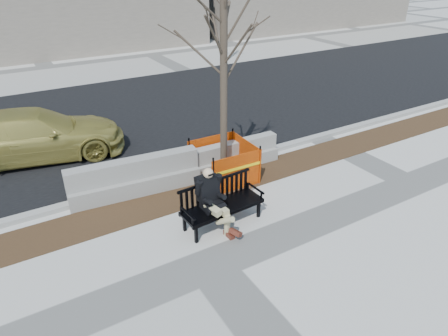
{
  "coord_description": "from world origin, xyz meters",
  "views": [
    {
      "loc": [
        -2.86,
        -5.36,
        5.4
      ],
      "look_at": [
        1.33,
        1.66,
        1.05
      ],
      "focal_mm": 31.99,
      "sensor_mm": 36.0,
      "label": 1
    }
  ],
  "objects_px": {
    "bench": "(222,223)",
    "sedan": "(40,157)",
    "tree_fence": "(224,179)",
    "jersey_barrier_right": "(233,167)",
    "jersey_barrier_left": "(137,192)",
    "seated_man": "(212,226)"
  },
  "relations": [
    {
      "from": "bench",
      "to": "sedan",
      "type": "bearing_deg",
      "value": 114.17
    },
    {
      "from": "jersey_barrier_left",
      "to": "sedan",
      "type": "bearing_deg",
      "value": 123.08
    },
    {
      "from": "seated_man",
      "to": "bench",
      "type": "bearing_deg",
      "value": -11.43
    },
    {
      "from": "tree_fence",
      "to": "jersey_barrier_right",
      "type": "relative_size",
      "value": 1.96
    },
    {
      "from": "seated_man",
      "to": "jersey_barrier_left",
      "type": "relative_size",
      "value": 0.43
    },
    {
      "from": "bench",
      "to": "jersey_barrier_right",
      "type": "distance_m",
      "value": 2.77
    },
    {
      "from": "seated_man",
      "to": "jersey_barrier_left",
      "type": "distance_m",
      "value": 2.49
    },
    {
      "from": "jersey_barrier_right",
      "to": "jersey_barrier_left",
      "type": "bearing_deg",
      "value": 178.92
    },
    {
      "from": "jersey_barrier_left",
      "to": "jersey_barrier_right",
      "type": "height_order",
      "value": "jersey_barrier_left"
    },
    {
      "from": "sedan",
      "to": "jersey_barrier_right",
      "type": "xyz_separation_m",
      "value": [
        4.69,
        -3.55,
        0.0
      ]
    },
    {
      "from": "bench",
      "to": "sedan",
      "type": "relative_size",
      "value": 0.38
    },
    {
      "from": "jersey_barrier_right",
      "to": "sedan",
      "type": "bearing_deg",
      "value": 144.05
    },
    {
      "from": "tree_fence",
      "to": "sedan",
      "type": "bearing_deg",
      "value": 135.85
    },
    {
      "from": "jersey_barrier_right",
      "to": "bench",
      "type": "bearing_deg",
      "value": -125.53
    },
    {
      "from": "seated_man",
      "to": "jersey_barrier_left",
      "type": "height_order",
      "value": "seated_man"
    },
    {
      "from": "sedan",
      "to": "jersey_barrier_right",
      "type": "bearing_deg",
      "value": -116.6
    },
    {
      "from": "tree_fence",
      "to": "jersey_barrier_right",
      "type": "bearing_deg",
      "value": 38.31
    },
    {
      "from": "sedan",
      "to": "jersey_barrier_left",
      "type": "distance_m",
      "value": 3.89
    },
    {
      "from": "seated_man",
      "to": "jersey_barrier_right",
      "type": "relative_size",
      "value": 0.51
    },
    {
      "from": "tree_fence",
      "to": "jersey_barrier_right",
      "type": "height_order",
      "value": "tree_fence"
    },
    {
      "from": "bench",
      "to": "jersey_barrier_left",
      "type": "xyz_separation_m",
      "value": [
        -1.21,
        2.34,
        0.0
      ]
    },
    {
      "from": "seated_man",
      "to": "tree_fence",
      "type": "xyz_separation_m",
      "value": [
        1.36,
        1.74,
        0.0
      ]
    }
  ]
}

